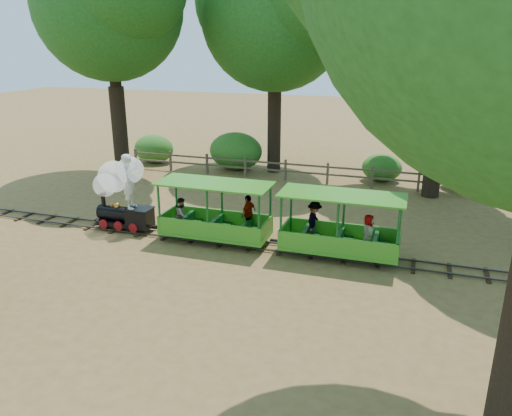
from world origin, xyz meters
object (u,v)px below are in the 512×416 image
(carriage_front, at_px, (215,219))
(carriage_rear, at_px, (337,232))
(fence, at_px, (306,170))
(locomotive, at_px, (120,187))

(carriage_front, distance_m, carriage_rear, 3.96)
(carriage_front, height_order, fence, carriage_front)
(carriage_rear, relative_size, fence, 0.20)
(carriage_front, relative_size, fence, 0.20)
(locomotive, relative_size, fence, 0.15)
(carriage_front, bearing_deg, locomotive, 179.04)
(fence, bearing_deg, locomotive, -121.06)
(locomotive, distance_m, fence, 9.32)
(carriage_front, xyz_separation_m, fence, (1.25, 8.00, -0.21))
(locomotive, relative_size, carriage_front, 0.76)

